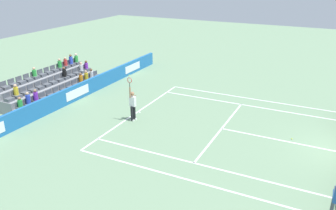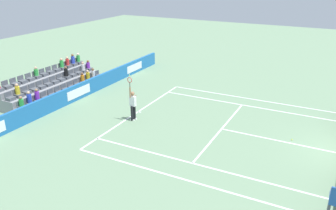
# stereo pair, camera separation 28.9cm
# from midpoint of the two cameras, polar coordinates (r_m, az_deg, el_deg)

# --- Properties ---
(line_baseline) EXTENTS (10.97, 0.10, 0.01)m
(line_baseline) POSITION_cam_midpoint_polar(r_m,az_deg,el_deg) (21.71, -4.56, -1.09)
(line_baseline) COLOR white
(line_baseline) RESTS_ON ground
(line_service) EXTENTS (8.23, 0.10, 0.01)m
(line_service) POSITION_cam_midpoint_polar(r_m,az_deg,el_deg) (19.61, 9.29, -3.92)
(line_service) COLOR white
(line_service) RESTS_ON ground
(line_centre_service) EXTENTS (0.10, 6.40, 0.01)m
(line_centre_service) POSITION_cam_midpoint_polar(r_m,az_deg,el_deg) (19.02, 18.49, -5.68)
(line_centre_service) COLOR white
(line_centre_service) RESTS_ON ground
(line_singles_sideline_left) EXTENTS (0.10, 11.89, 0.01)m
(line_singles_sideline_left) POSITION_cam_midpoint_polar(r_m,az_deg,el_deg) (16.04, 6.11, -9.95)
(line_singles_sideline_left) COLOR white
(line_singles_sideline_left) RESTS_ON ground
(line_singles_sideline_right) EXTENTS (0.10, 11.89, 0.01)m
(line_singles_sideline_right) POSITION_cam_midpoint_polar(r_m,az_deg,el_deg) (23.16, 13.59, -0.16)
(line_singles_sideline_right) COLOR white
(line_singles_sideline_right) RESTS_ON ground
(line_doubles_sideline_left) EXTENTS (0.10, 11.89, 0.01)m
(line_doubles_sideline_left) POSITION_cam_midpoint_polar(r_m,az_deg,el_deg) (14.97, 4.14, -12.43)
(line_doubles_sideline_left) COLOR white
(line_doubles_sideline_left) RESTS_ON ground
(line_doubles_sideline_right) EXTENTS (0.10, 11.89, 0.01)m
(line_doubles_sideline_right) POSITION_cam_midpoint_polar(r_m,az_deg,el_deg) (24.42, 14.39, 0.90)
(line_doubles_sideline_right) COLOR white
(line_doubles_sideline_right) RESTS_ON ground
(line_centre_mark) EXTENTS (0.10, 0.20, 0.01)m
(line_centre_mark) POSITION_cam_midpoint_polar(r_m,az_deg,el_deg) (21.66, -4.33, -1.14)
(line_centre_mark) COLOR white
(line_centre_mark) RESTS_ON ground
(sponsor_barrier) EXTENTS (21.22, 0.22, 1.08)m
(sponsor_barrier) POSITION_cam_midpoint_polar(r_m,az_deg,el_deg) (24.27, -14.38, 2.13)
(sponsor_barrier) COLOR #1E66AD
(sponsor_barrier) RESTS_ON ground
(tennis_player) EXTENTS (0.53, 0.37, 2.85)m
(tennis_player) POSITION_cam_midpoint_polar(r_m,az_deg,el_deg) (20.19, -5.43, 0.11)
(tennis_player) COLOR black
(tennis_player) RESTS_ON ground
(stadium_stand) EXTENTS (8.06, 2.85, 2.20)m
(stadium_stand) POSITION_cam_midpoint_polar(r_m,az_deg,el_deg) (25.81, -18.24, 2.92)
(stadium_stand) COLOR gray
(stadium_stand) RESTS_ON ground
(loose_tennis_ball) EXTENTS (0.07, 0.07, 0.07)m
(loose_tennis_ball) POSITION_cam_midpoint_polar(r_m,az_deg,el_deg) (19.30, 20.23, -5.41)
(loose_tennis_ball) COLOR #D1E533
(loose_tennis_ball) RESTS_ON ground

